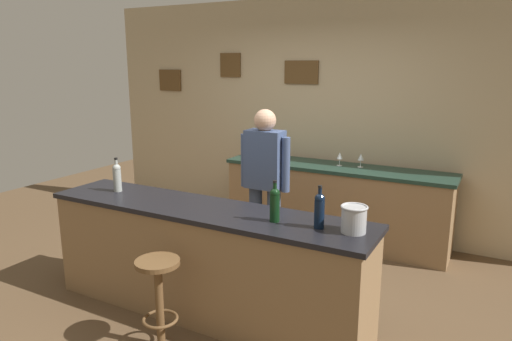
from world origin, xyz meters
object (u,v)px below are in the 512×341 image
object	(u,v)px
wine_bottle_a	(117,176)
wine_bottle_b	(275,203)
wine_bottle_c	(319,209)
bartender	(265,180)
ice_bucket	(354,218)
wine_glass_a	(277,152)
wine_glass_c	(361,158)
wine_glass_b	(340,156)
bar_stool	(159,289)

from	to	relation	value
wine_bottle_a	wine_bottle_b	xyz separation A→B (m)	(1.59, -0.06, 0.00)
wine_bottle_c	wine_bottle_b	bearing A→B (deg)	-175.98
bartender	ice_bucket	bearing A→B (deg)	-38.71
bartender	wine_glass_a	size ratio (longest dim) A/B	10.45
wine_bottle_a	ice_bucket	world-z (taller)	wine_bottle_a
wine_bottle_a	wine_glass_c	xyz separation A→B (m)	(1.60, 2.09, -0.05)
bartender	wine_glass_c	size ratio (longest dim) A/B	10.45
wine_glass_b	wine_glass_c	distance (m)	0.24
bar_stool	wine_bottle_a	size ratio (longest dim) A/B	2.22
wine_glass_b	wine_glass_a	bearing A→B (deg)	-171.54
bartender	wine_bottle_b	xyz separation A→B (m)	(0.59, -0.99, 0.12)
bar_stool	wine_glass_a	xyz separation A→B (m)	(-0.29, 2.53, 0.55)
bar_stool	wine_glass_b	world-z (taller)	wine_glass_b
wine_bottle_a	wine_bottle_b	bearing A→B (deg)	-2.05
wine_bottle_b	ice_bucket	xyz separation A→B (m)	(0.57, 0.06, -0.04)
wine_bottle_c	wine_glass_b	distance (m)	2.16
wine_bottle_b	bar_stool	bearing A→B (deg)	-141.58
wine_bottle_a	wine_glass_b	world-z (taller)	wine_bottle_a
bartender	wine_glass_b	bearing A→B (deg)	71.77
wine_bottle_c	ice_bucket	distance (m)	0.24
wine_bottle_b	wine_glass_b	world-z (taller)	wine_bottle_b
bar_stool	wine_glass_c	bearing A→B (deg)	75.93
wine_bottle_a	wine_bottle_c	distance (m)	1.92
wine_bottle_a	wine_bottle_b	distance (m)	1.59
wine_glass_b	wine_glass_c	size ratio (longest dim) A/B	1.00
wine_bottle_b	ice_bucket	distance (m)	0.57
bartender	bar_stool	bearing A→B (deg)	-92.56
bartender	wine_bottle_c	distance (m)	1.34
wine_bottle_c	wine_glass_a	size ratio (longest dim) A/B	1.97
bartender	wine_bottle_c	bearing A→B (deg)	-46.12
wine_glass_c	ice_bucket	bearing A→B (deg)	-75.00
wine_bottle_c	wine_glass_b	xyz separation A→B (m)	(-0.56, 2.09, -0.05)
wine_bottle_a	wine_glass_c	bearing A→B (deg)	52.61
wine_bottle_a	wine_glass_c	distance (m)	2.63
wine_bottle_c	wine_glass_a	bearing A→B (deg)	123.03
bar_stool	wine_glass_c	distance (m)	2.81
wine_glass_c	wine_glass_a	bearing A→B (deg)	-171.45
wine_bottle_c	wine_bottle_a	bearing A→B (deg)	179.00
ice_bucket	wine_glass_c	bearing A→B (deg)	105.00
wine_bottle_b	wine_glass_a	world-z (taller)	wine_bottle_b
wine_bottle_a	ice_bucket	bearing A→B (deg)	-0.04
wine_bottle_c	wine_glass_a	xyz separation A→B (m)	(-1.29, 1.98, -0.05)
ice_bucket	wine_glass_c	size ratio (longest dim) A/B	1.21
bartender	bar_stool	world-z (taller)	bartender
bar_stool	wine_bottle_a	distance (m)	1.25
bartender	wine_bottle_b	size ratio (longest dim) A/B	5.29
ice_bucket	wine_glass_b	bearing A→B (deg)	111.09
wine_glass_a	wine_glass_c	bearing A→B (deg)	8.55
wine_glass_c	bar_stool	bearing A→B (deg)	-104.07
bartender	wine_glass_a	xyz separation A→B (m)	(-0.36, 1.02, 0.07)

